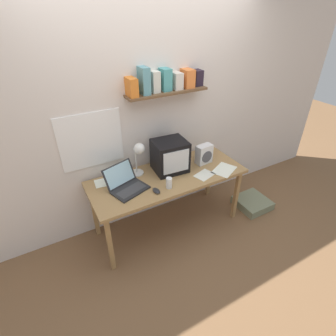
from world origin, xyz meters
TOP-DOWN VIEW (x-y plane):
  - ground_plane at (0.00, 0.00)m, footprint 12.00×12.00m
  - back_wall at (-0.00, 0.39)m, footprint 5.60×0.24m
  - corner_desk at (0.00, 0.00)m, footprint 1.71×0.67m
  - crt_monitor at (0.08, 0.10)m, footprint 0.38×0.34m
  - laptop at (-0.48, 0.02)m, footprint 0.43×0.41m
  - desk_lamp at (-0.26, 0.15)m, footprint 0.15×0.20m
  - juice_glass at (-0.10, -0.19)m, footprint 0.06×0.06m
  - space_heater at (0.50, 0.04)m, footprint 0.20×0.12m
  - computer_mouse at (-0.24, -0.20)m, footprint 0.07×0.11m
  - open_notebook at (-0.61, 0.21)m, footprint 0.28×0.18m
  - loose_paper_near_laptop at (0.35, -0.18)m, footprint 0.24×0.20m
  - loose_paper_near_monitor at (0.61, -0.20)m, footprint 0.34×0.30m
  - floor_cushion at (1.15, -0.24)m, footprint 0.40×0.40m

SIDE VIEW (x-z plane):
  - ground_plane at x=0.00m, z-range 0.00..0.00m
  - floor_cushion at x=1.15m, z-range 0.00..0.10m
  - corner_desk at x=0.00m, z-range 0.30..1.02m
  - open_notebook at x=-0.61m, z-range 0.72..0.73m
  - loose_paper_near_laptop at x=0.35m, z-range 0.72..0.73m
  - loose_paper_near_monitor at x=0.61m, z-range 0.72..0.73m
  - computer_mouse at x=-0.24m, z-range 0.72..0.76m
  - juice_glass at x=-0.10m, z-range 0.72..0.83m
  - laptop at x=-0.48m, z-range 0.67..0.90m
  - space_heater at x=0.50m, z-range 0.72..0.95m
  - crt_monitor at x=0.08m, z-range 0.72..1.07m
  - desk_lamp at x=-0.26m, z-range 0.80..1.20m
  - back_wall at x=0.00m, z-range 0.01..2.61m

